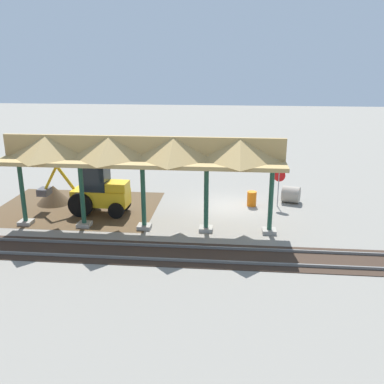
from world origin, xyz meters
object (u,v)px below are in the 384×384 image
object	(u,v)px
backhoe	(98,192)
traffic_barrel	(252,199)
concrete_pipe	(291,194)
stop_sign	(279,180)

from	to	relation	value
backhoe	traffic_barrel	xyz separation A→B (m)	(-8.83, -2.14, -0.81)
backhoe	concrete_pipe	xyz separation A→B (m)	(-11.28, -3.04, -0.75)
traffic_barrel	backhoe	bearing A→B (deg)	13.61
concrete_pipe	backhoe	bearing A→B (deg)	15.10
concrete_pipe	traffic_barrel	bearing A→B (deg)	20.32
stop_sign	traffic_barrel	distance (m)	1.98
traffic_barrel	concrete_pipe	bearing A→B (deg)	-159.68
backhoe	traffic_barrel	distance (m)	9.12
stop_sign	backhoe	size ratio (longest dim) A/B	0.43
concrete_pipe	traffic_barrel	world-z (taller)	concrete_pipe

